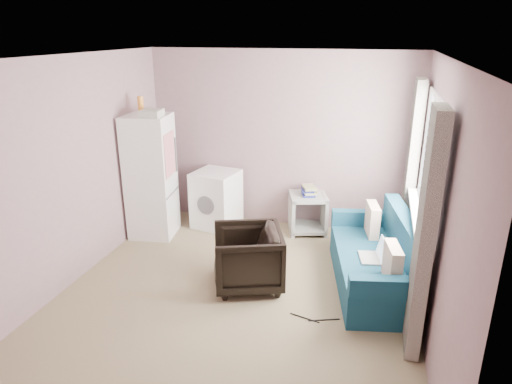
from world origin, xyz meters
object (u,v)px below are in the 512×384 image
(armchair, at_px, (248,255))
(sofa, at_px, (380,262))
(side_table, at_px, (308,210))
(fridge, at_px, (151,176))
(washing_machine, at_px, (216,198))

(armchair, distance_m, sofa, 1.48)
(armchair, relative_size, side_table, 1.09)
(armchair, height_order, side_table, armchair)
(fridge, bearing_deg, side_table, 9.30)
(fridge, distance_m, sofa, 3.19)
(sofa, bearing_deg, washing_machine, 142.86)
(armchair, xyz_separation_m, sofa, (1.43, 0.37, -0.08))
(fridge, bearing_deg, armchair, -38.68)
(washing_machine, height_order, sofa, washing_machine)
(washing_machine, relative_size, sofa, 0.43)
(fridge, relative_size, washing_machine, 2.33)
(washing_machine, distance_m, sofa, 2.59)
(sofa, bearing_deg, armchair, -176.78)
(side_table, bearing_deg, sofa, -51.19)
(washing_machine, xyz_separation_m, sofa, (2.33, -1.12, -0.14))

